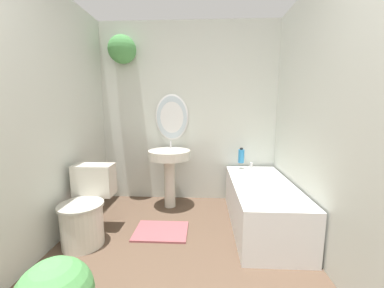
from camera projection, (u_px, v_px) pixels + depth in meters
wall_back at (181, 107)px, 3.20m from camera, size 2.48×0.36×2.40m
wall_left at (30, 118)px, 1.92m from camera, size 0.06×2.83×2.40m
wall_right at (334, 119)px, 1.80m from camera, size 0.06×2.83×2.40m
toilet at (86, 209)px, 2.27m from camera, size 0.41×0.60×0.71m
pedestal_sink at (169, 163)px, 3.00m from camera, size 0.53×0.53×0.85m
bathtub at (261, 203)px, 2.55m from camera, size 0.63×1.42×0.56m
shampoo_bottle at (241, 156)px, 3.09m from camera, size 0.08×0.08×0.20m
bath_mat at (161, 231)px, 2.45m from camera, size 0.55×0.41×0.02m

